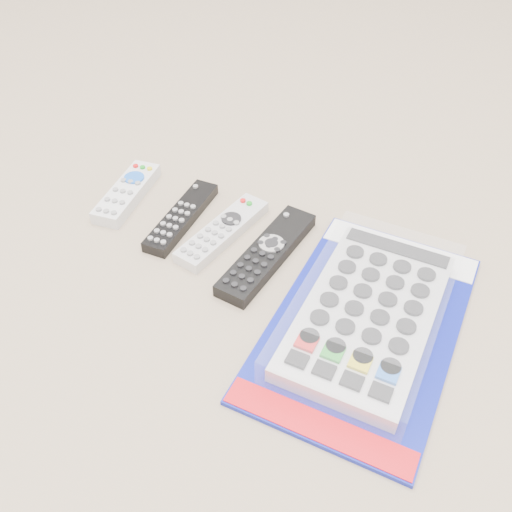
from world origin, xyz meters
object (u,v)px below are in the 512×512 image
at_px(remote_small_grey, 127,193).
at_px(remote_silver_dvd, 222,231).
at_px(remote_large_black, 267,254).
at_px(remote_slim_black, 181,217).
at_px(jumbo_remote_packaged, 368,313).

xyz_separation_m(remote_small_grey, remote_silver_dvd, (0.18, -0.01, -0.00)).
bearing_deg(remote_large_black, remote_slim_black, 178.75).
xyz_separation_m(remote_slim_black, remote_large_black, (0.16, -0.02, 0.00)).
bearing_deg(remote_small_grey, jumbo_remote_packaged, -19.04).
bearing_deg(remote_silver_dvd, jumbo_remote_packaged, -6.02).
height_order(remote_slim_black, remote_large_black, remote_large_black).
height_order(remote_small_grey, jumbo_remote_packaged, jumbo_remote_packaged).
distance_m(remote_slim_black, jumbo_remote_packaged, 0.33).
height_order(remote_silver_dvd, jumbo_remote_packaged, jumbo_remote_packaged).
bearing_deg(remote_slim_black, remote_small_grey, 171.25).
relative_size(remote_slim_black, remote_silver_dvd, 0.97).
distance_m(remote_small_grey, remote_silver_dvd, 0.18).
bearing_deg(remote_large_black, remote_small_grey, 178.94).
xyz_separation_m(remote_slim_black, remote_silver_dvd, (0.07, -0.00, 0.00)).
bearing_deg(remote_small_grey, remote_large_black, -14.56).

